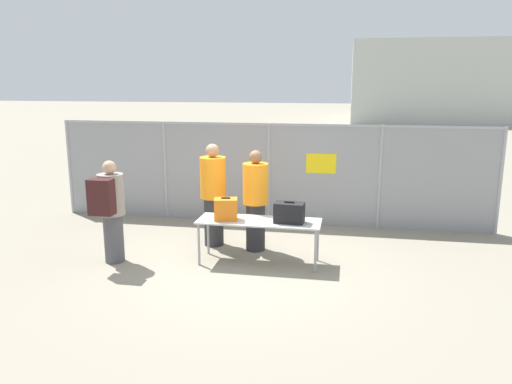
{
  "coord_description": "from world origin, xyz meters",
  "views": [
    {
      "loc": [
        1.59,
        -7.48,
        2.91
      ],
      "look_at": [
        0.07,
        0.71,
        1.05
      ],
      "focal_mm": 35.0,
      "sensor_mm": 36.0,
      "label": 1
    }
  ],
  "objects_px": {
    "traveler_hooded": "(110,208)",
    "utility_trailer": "(323,186)",
    "security_worker_near": "(256,199)",
    "suitcase_orange": "(226,209)",
    "security_worker_far": "(213,194)",
    "suitcase_black": "(289,213)",
    "inspection_table": "(259,224)"
  },
  "relations": [
    {
      "from": "utility_trailer",
      "to": "traveler_hooded",
      "type": "bearing_deg",
      "value": -123.11
    },
    {
      "from": "traveler_hooded",
      "to": "utility_trailer",
      "type": "relative_size",
      "value": 0.41
    },
    {
      "from": "security_worker_far",
      "to": "security_worker_near",
      "type": "bearing_deg",
      "value": 165.2
    },
    {
      "from": "traveler_hooded",
      "to": "security_worker_far",
      "type": "height_order",
      "value": "security_worker_far"
    },
    {
      "from": "security_worker_far",
      "to": "suitcase_orange",
      "type": "bearing_deg",
      "value": 112.76
    },
    {
      "from": "suitcase_black",
      "to": "security_worker_far",
      "type": "distance_m",
      "value": 1.66
    },
    {
      "from": "security_worker_far",
      "to": "utility_trailer",
      "type": "relative_size",
      "value": 0.44
    },
    {
      "from": "suitcase_orange",
      "to": "security_worker_near",
      "type": "relative_size",
      "value": 0.23
    },
    {
      "from": "inspection_table",
      "to": "security_worker_far",
      "type": "bearing_deg",
      "value": 141.54
    },
    {
      "from": "inspection_table",
      "to": "security_worker_far",
      "type": "relative_size",
      "value": 1.08
    },
    {
      "from": "traveler_hooded",
      "to": "security_worker_near",
      "type": "height_order",
      "value": "security_worker_near"
    },
    {
      "from": "traveler_hooded",
      "to": "security_worker_near",
      "type": "bearing_deg",
      "value": 22.16
    },
    {
      "from": "suitcase_black",
      "to": "suitcase_orange",
      "type": "bearing_deg",
      "value": -178.68
    },
    {
      "from": "suitcase_black",
      "to": "utility_trailer",
      "type": "height_order",
      "value": "suitcase_black"
    },
    {
      "from": "suitcase_orange",
      "to": "suitcase_black",
      "type": "xyz_separation_m",
      "value": [
        1.02,
        0.02,
        -0.01
      ]
    },
    {
      "from": "suitcase_black",
      "to": "utility_trailer",
      "type": "bearing_deg",
      "value": 85.98
    },
    {
      "from": "security_worker_near",
      "to": "suitcase_orange",
      "type": "bearing_deg",
      "value": 72.68
    },
    {
      "from": "suitcase_orange",
      "to": "utility_trailer",
      "type": "relative_size",
      "value": 0.1
    },
    {
      "from": "suitcase_black",
      "to": "traveler_hooded",
      "type": "xyz_separation_m",
      "value": [
        -2.84,
        -0.39,
        0.04
      ]
    },
    {
      "from": "inspection_table",
      "to": "security_worker_near",
      "type": "relative_size",
      "value": 1.12
    },
    {
      "from": "traveler_hooded",
      "to": "suitcase_orange",
      "type": "bearing_deg",
      "value": 7.67
    },
    {
      "from": "security_worker_near",
      "to": "utility_trailer",
      "type": "relative_size",
      "value": 0.43
    },
    {
      "from": "inspection_table",
      "to": "suitcase_orange",
      "type": "relative_size",
      "value": 4.81
    },
    {
      "from": "security_worker_near",
      "to": "utility_trailer",
      "type": "xyz_separation_m",
      "value": [
        0.98,
        3.77,
        -0.51
      ]
    },
    {
      "from": "utility_trailer",
      "to": "suitcase_black",
      "type": "bearing_deg",
      "value": -94.02
    },
    {
      "from": "suitcase_orange",
      "to": "traveler_hooded",
      "type": "bearing_deg",
      "value": -168.53
    },
    {
      "from": "suitcase_black",
      "to": "security_worker_far",
      "type": "height_order",
      "value": "security_worker_far"
    },
    {
      "from": "inspection_table",
      "to": "suitcase_black",
      "type": "distance_m",
      "value": 0.54
    },
    {
      "from": "suitcase_orange",
      "to": "security_worker_far",
      "type": "xyz_separation_m",
      "value": [
        -0.43,
        0.83,
        0.06
      ]
    },
    {
      "from": "security_worker_far",
      "to": "utility_trailer",
      "type": "height_order",
      "value": "security_worker_far"
    },
    {
      "from": "traveler_hooded",
      "to": "utility_trailer",
      "type": "bearing_deg",
      "value": 53.1
    },
    {
      "from": "suitcase_black",
      "to": "security_worker_near",
      "type": "relative_size",
      "value": 0.27
    }
  ]
}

